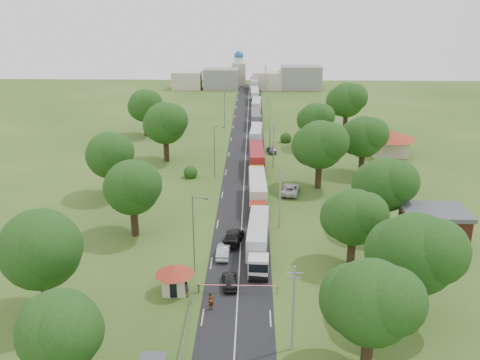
{
  "coord_description": "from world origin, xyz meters",
  "views": [
    {
      "loc": [
        1.66,
        -78.34,
        32.69
      ],
      "look_at": [
        -0.56,
        5.29,
        3.0
      ],
      "focal_mm": 40.0,
      "sensor_mm": 36.0,
      "label": 1
    }
  ],
  "objects_px": {
    "car_lane_front": "(230,280)",
    "pedestrian_near": "(211,302)",
    "info_sign": "(270,135)",
    "boom_barrier": "(226,286)",
    "car_lane_mid": "(223,251)",
    "truck_0": "(258,239)",
    "guard_booth": "(175,275)"
  },
  "relations": [
    {
      "from": "truck_0",
      "to": "pedestrian_near",
      "type": "height_order",
      "value": "truck_0"
    },
    {
      "from": "boom_barrier",
      "to": "info_sign",
      "type": "relative_size",
      "value": 2.25
    },
    {
      "from": "car_lane_front",
      "to": "info_sign",
      "type": "bearing_deg",
      "value": -101.79
    },
    {
      "from": "pedestrian_near",
      "to": "car_lane_mid",
      "type": "bearing_deg",
      "value": 45.64
    },
    {
      "from": "truck_0",
      "to": "car_lane_front",
      "type": "height_order",
      "value": "truck_0"
    },
    {
      "from": "guard_booth",
      "to": "car_lane_mid",
      "type": "bearing_deg",
      "value": 60.31
    },
    {
      "from": "guard_booth",
      "to": "info_sign",
      "type": "xyz_separation_m",
      "value": [
        12.4,
        60.0,
        0.84
      ]
    },
    {
      "from": "truck_0",
      "to": "car_lane_front",
      "type": "xyz_separation_m",
      "value": [
        -3.35,
        -8.28,
        -1.41
      ]
    },
    {
      "from": "pedestrian_near",
      "to": "boom_barrier",
      "type": "bearing_deg",
      "value": 26.09
    },
    {
      "from": "car_lane_mid",
      "to": "car_lane_front",
      "type": "bearing_deg",
      "value": 100.43
    },
    {
      "from": "guard_booth",
      "to": "info_sign",
      "type": "distance_m",
      "value": 61.27
    },
    {
      "from": "boom_barrier",
      "to": "pedestrian_near",
      "type": "bearing_deg",
      "value": -112.63
    },
    {
      "from": "info_sign",
      "to": "pedestrian_near",
      "type": "bearing_deg",
      "value": -97.2
    },
    {
      "from": "boom_barrier",
      "to": "car_lane_front",
      "type": "bearing_deg",
      "value": 76.59
    },
    {
      "from": "truck_0",
      "to": "car_lane_front",
      "type": "distance_m",
      "value": 9.04
    },
    {
      "from": "info_sign",
      "to": "boom_barrier",
      "type": "bearing_deg",
      "value": -96.24
    },
    {
      "from": "info_sign",
      "to": "truck_0",
      "type": "distance_m",
      "value": 50.31
    },
    {
      "from": "boom_barrier",
      "to": "pedestrian_near",
      "type": "height_order",
      "value": "pedestrian_near"
    },
    {
      "from": "car_lane_mid",
      "to": "pedestrian_near",
      "type": "xyz_separation_m",
      "value": [
        -0.67,
        -12.35,
        0.22
      ]
    },
    {
      "from": "boom_barrier",
      "to": "car_lane_front",
      "type": "distance_m",
      "value": 1.55
    },
    {
      "from": "guard_booth",
      "to": "truck_0",
      "type": "relative_size",
      "value": 0.3
    },
    {
      "from": "pedestrian_near",
      "to": "guard_booth",
      "type": "bearing_deg",
      "value": 100.12
    },
    {
      "from": "car_lane_front",
      "to": "car_lane_mid",
      "type": "distance_m",
      "value": 7.44
    },
    {
      "from": "car_lane_front",
      "to": "guard_booth",
      "type": "bearing_deg",
      "value": 7.88
    },
    {
      "from": "info_sign",
      "to": "truck_0",
      "type": "xyz_separation_m",
      "value": [
        -2.85,
        -50.22,
        -0.85
      ]
    },
    {
      "from": "car_lane_mid",
      "to": "guard_booth",
      "type": "bearing_deg",
      "value": 61.83
    },
    {
      "from": "boom_barrier",
      "to": "pedestrian_near",
      "type": "relative_size",
      "value": 4.71
    },
    {
      "from": "car_lane_front",
      "to": "pedestrian_near",
      "type": "distance_m",
      "value": 5.33
    },
    {
      "from": "guard_booth",
      "to": "car_lane_mid",
      "type": "xyz_separation_m",
      "value": [
        5.05,
        8.85,
        -1.41
      ]
    },
    {
      "from": "truck_0",
      "to": "pedestrian_near",
      "type": "bearing_deg",
      "value": -111.25
    },
    {
      "from": "car_lane_front",
      "to": "boom_barrier",
      "type": "bearing_deg",
      "value": 70.86
    },
    {
      "from": "boom_barrier",
      "to": "guard_booth",
      "type": "xyz_separation_m",
      "value": [
        -5.84,
        -0.0,
        1.27
      ]
    }
  ]
}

